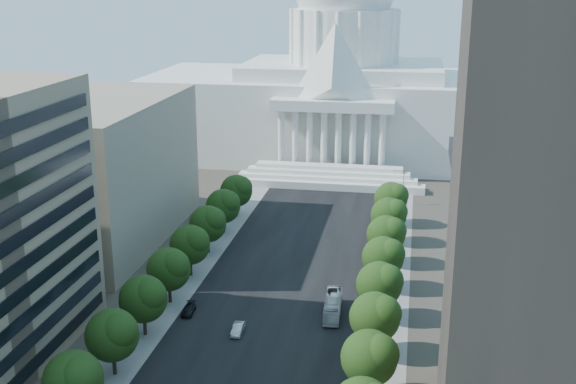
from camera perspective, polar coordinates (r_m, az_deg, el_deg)
The scene contains 27 objects.
road_asphalt at distance 140.38m, azimuth 0.14°, elevation -6.14°, with size 30.00×260.00×0.01m, color black.
sidewalk_left at distance 144.62m, azimuth -7.33°, elevation -5.58°, with size 8.00×260.00×0.02m, color gray.
sidewalk_right at distance 138.64m, azimuth 7.95°, elevation -6.61°, with size 8.00×260.00×0.02m, color gray.
capitol at distance 226.07m, azimuth 4.34°, elevation 7.90°, with size 120.00×56.00×73.00m.
office_block_left_far at distance 159.33m, azimuth -16.48°, elevation 1.66°, with size 38.00×52.00×30.00m, color gray.
tree_l_c at distance 96.28m, azimuth -16.49°, elevation -14.01°, with size 7.79×7.60×9.97m.
tree_l_d at distance 105.69m, azimuth -13.61°, elevation -10.86°, with size 7.79×7.60×9.97m.
tree_l_e at distance 115.59m, azimuth -11.25°, elevation -8.21°, with size 7.79×7.60×9.97m.
tree_l_f at distance 125.85m, azimuth -9.30°, elevation -5.98°, with size 7.79×7.60×9.97m.
tree_l_g at distance 136.39m, azimuth -7.66°, elevation -4.08°, with size 7.79×7.60×9.97m.
tree_l_h at distance 147.16m, azimuth -6.26°, elevation -2.45°, with size 7.79×7.60×9.97m.
tree_l_i at distance 158.10m, azimuth -5.06°, elevation -1.05°, with size 7.79×7.60×9.97m.
tree_l_j at distance 169.19m, azimuth -4.01°, elevation 0.17°, with size 7.79×7.60×9.97m.
tree_r_d at distance 97.94m, azimuth 6.63°, elevation -12.81°, with size 7.79×7.60×9.97m.
tree_r_e at distance 108.54m, azimuth 7.04°, elevation -9.72°, with size 7.79×7.60×9.97m.
tree_r_f at distance 119.41m, azimuth 7.38°, elevation -7.18°, with size 7.79×7.60×9.97m.
tree_r_g at distance 130.47m, azimuth 7.66°, elevation -5.06°, with size 7.79×7.60×9.97m.
tree_r_h at distance 141.69m, azimuth 7.89°, elevation -3.28°, with size 7.79×7.60×9.97m.
tree_r_i at distance 153.03m, azimuth 8.08°, elevation -1.76°, with size 7.79×7.60×9.97m.
tree_r_j at distance 164.46m, azimuth 8.25°, elevation -0.45°, with size 7.79×7.60×9.97m.
streetlight_c at distance 108.95m, azimuth 7.87°, elevation -10.01°, with size 2.61×0.44×9.00m.
streetlight_d at distance 131.78m, azimuth 8.35°, elevation -5.16°, with size 2.61×0.44×9.00m.
streetlight_e at distance 155.28m, azimuth 8.69°, elevation -1.76°, with size 2.61×0.44×9.00m.
streetlight_f at distance 179.18m, azimuth 8.93°, elevation 0.74°, with size 2.61×0.44×9.00m.
car_silver at distance 116.80m, azimuth -3.98°, elevation -10.75°, with size 1.57×4.50×1.48m, color #AEB1B6.
car_dark_b at distance 123.97m, azimuth -7.86°, elevation -9.20°, with size 1.88×4.63×1.34m, color black.
city_bus at distance 122.41m, azimuth 3.57°, elevation -8.97°, with size 2.59×11.05×3.08m, color silver.
Camera 1 is at (22.27, -37.40, 54.58)m, focal length 45.00 mm.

